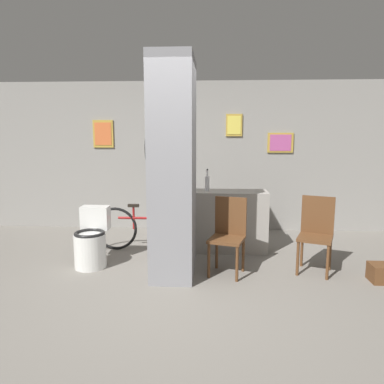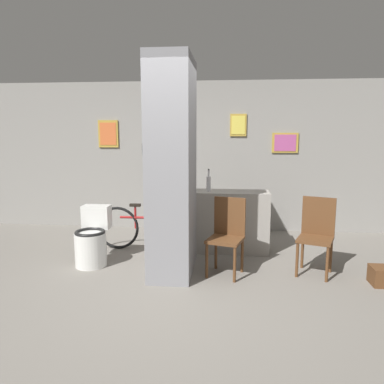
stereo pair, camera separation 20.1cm
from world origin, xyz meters
TOP-DOWN VIEW (x-y plane):
  - ground_plane at (0.00, 0.00)m, footprint 14.00×14.00m
  - wall_back at (0.00, 2.63)m, footprint 8.00×0.09m
  - pillar_center at (-0.13, 0.48)m, footprint 0.53×0.97m
  - counter_shelf at (0.52, 1.38)m, footprint 1.24×0.44m
  - toilet at (-1.23, 0.63)m, footprint 0.41×0.57m
  - chair_near_pillar at (0.54, 0.49)m, footprint 0.49×0.49m
  - chair_by_doorway at (1.64, 0.61)m, footprint 0.51×0.51m
  - bicycle at (-0.53, 1.31)m, footprint 1.74×0.42m
  - bottle_tall at (0.26, 1.36)m, footprint 0.07×0.07m
  - floor_crate at (2.33, 0.30)m, footprint 0.26×0.26m

SIDE VIEW (x-z plane):
  - ground_plane at x=0.00m, z-range 0.00..0.00m
  - floor_crate at x=2.33m, z-range 0.00..0.21m
  - toilet at x=-1.23m, z-range -0.06..0.70m
  - bicycle at x=-0.53m, z-range -0.01..0.68m
  - counter_shelf at x=0.52m, z-range 0.00..0.89m
  - chair_near_pillar at x=0.54m, z-range 0.04..0.98m
  - chair_by_doorway at x=1.64m, z-range 0.04..0.98m
  - bottle_tall at x=0.26m, z-range 0.85..1.17m
  - pillar_center at x=-0.13m, z-range 0.00..2.60m
  - wall_back at x=0.00m, z-range 0.00..2.60m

